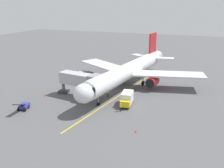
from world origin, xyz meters
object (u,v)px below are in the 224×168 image
at_px(ground_crew_marshaller, 120,107).
at_px(safety_cone_nose_right, 136,131).
at_px(safety_cone_nose_left, 45,95).
at_px(box_truck_starboard_side, 127,99).
at_px(jet_bridge, 83,81).
at_px(ground_crew_loader, 108,93).
at_px(ground_crew_wing_walker, 82,100).
at_px(belt_loader_near_nose, 23,106).
at_px(baggage_cart_portside, 82,73).
at_px(airplane, 129,71).

distance_m(ground_crew_marshaller, safety_cone_nose_right, 8.34).
bearing_deg(safety_cone_nose_left, box_truck_starboard_side, -175.19).
bearing_deg(safety_cone_nose_right, safety_cone_nose_left, -20.26).
relative_size(jet_bridge, ground_crew_loader, 6.74).
distance_m(ground_crew_wing_walker, safety_cone_nose_left, 9.92).
bearing_deg(ground_crew_loader, box_truck_starboard_side, 150.90).
xyz_separation_m(ground_crew_loader, belt_loader_near_nose, (12.75, 11.88, -0.17)).
relative_size(ground_crew_wing_walker, baggage_cart_portside, 0.62).
distance_m(jet_bridge, safety_cone_nose_left, 9.36).
xyz_separation_m(belt_loader_near_nose, box_truck_starboard_side, (-17.94, -8.99, 0.67)).
relative_size(ground_crew_wing_walker, box_truck_starboard_side, 0.36).
height_order(jet_bridge, belt_loader_near_nose, jet_bridge).
xyz_separation_m(baggage_cart_portside, safety_cone_nose_left, (0.18, 17.72, -0.38)).
relative_size(ground_crew_loader, safety_cone_nose_right, 3.11).
distance_m(box_truck_starboard_side, safety_cone_nose_right, 11.17).
distance_m(airplane, safety_cone_nose_right, 23.07).
distance_m(ground_crew_wing_walker, ground_crew_loader, 6.57).
distance_m(belt_loader_near_nose, safety_cone_nose_left, 7.47).
relative_size(baggage_cart_portside, safety_cone_nose_right, 5.04).
bearing_deg(baggage_cart_portside, box_truck_starboard_side, 138.42).
height_order(ground_crew_marshaller, belt_loader_near_nose, belt_loader_near_nose).
bearing_deg(airplane, ground_crew_wing_walker, 68.48).
xyz_separation_m(ground_crew_wing_walker, box_truck_starboard_side, (-8.58, -2.74, 0.50)).
bearing_deg(baggage_cart_portside, airplane, 162.38).
bearing_deg(baggage_cart_portside, belt_loader_near_nose, 90.66).
xyz_separation_m(belt_loader_near_nose, safety_cone_nose_left, (0.47, -7.44, -0.44)).
height_order(airplane, baggage_cart_portside, airplane).
distance_m(airplane, ground_crew_marshaller, 15.27).
xyz_separation_m(ground_crew_marshaller, safety_cone_nose_right, (-4.89, 6.74, -0.61)).
relative_size(airplane, baggage_cart_portside, 14.52).
bearing_deg(safety_cone_nose_left, safety_cone_nose_right, 159.74).
bearing_deg(airplane, safety_cone_nose_right, 109.82).
bearing_deg(ground_crew_marshaller, belt_loader_near_nose, 17.68).
xyz_separation_m(ground_crew_marshaller, ground_crew_loader, (5.00, -6.23, 0.00)).
xyz_separation_m(ground_crew_marshaller, box_truck_starboard_side, (-0.19, -3.34, 0.50)).
relative_size(airplane, safety_cone_nose_left, 73.18).
height_order(airplane, box_truck_starboard_side, airplane).
relative_size(ground_crew_loader, box_truck_starboard_side, 0.36).
relative_size(airplane, ground_crew_loader, 23.54).
xyz_separation_m(ground_crew_loader, safety_cone_nose_left, (13.21, 4.44, -0.61)).
relative_size(ground_crew_loader, baggage_cart_portside, 0.62).
height_order(baggage_cart_portside, box_truck_starboard_side, box_truck_starboard_side).
height_order(box_truck_starboard_side, safety_cone_nose_right, box_truck_starboard_side).
distance_m(ground_crew_marshaller, belt_loader_near_nose, 18.62).
bearing_deg(jet_bridge, box_truck_starboard_side, 174.03).
distance_m(ground_crew_loader, belt_loader_near_nose, 17.43).
distance_m(ground_crew_loader, baggage_cart_portside, 18.61).
height_order(airplane, safety_cone_nose_left, airplane).
xyz_separation_m(airplane, ground_crew_wing_walker, (5.55, 14.08, -3.12)).
height_order(ground_crew_loader, safety_cone_nose_right, ground_crew_loader).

